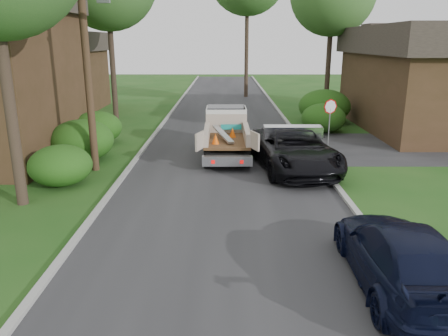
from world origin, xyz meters
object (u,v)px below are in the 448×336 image
house_left_far (52,70)px  navy_suv (402,256)px  utility_pole (85,43)px  flatbed_truck (226,129)px  house_right (442,77)px  black_pickup (294,149)px  stop_sign (330,113)px

house_left_far → navy_suv: bearing=-56.5°
utility_pole → navy_suv: bearing=-44.4°
flatbed_truck → house_left_far: bearing=133.7°
house_right → navy_suv: 20.44m
flatbed_truck → navy_suv: bearing=-73.2°
utility_pole → flatbed_truck: size_ratio=1.80×
black_pickup → navy_suv: 9.30m
stop_sign → house_left_far: size_ratio=0.33×
house_right → flatbed_truck: house_right is taller
house_left_far → flatbed_truck: 19.52m
utility_pole → flatbed_truck: utility_pole is taller
black_pickup → navy_suv: black_pickup is taller
house_left_far → stop_sign: bearing=-34.8°
flatbed_truck → black_pickup: flatbed_truck is taller
utility_pole → flatbed_truck: (5.51, 3.08, -4.03)m
stop_sign → flatbed_truck: (-5.17, -0.94, -0.64)m
house_right → house_left_far: bearing=163.2°
house_left_far → flatbed_truck: house_left_far is taller
navy_suv → stop_sign: bearing=-94.5°
house_right → black_pickup: house_right is taller
utility_pole → flatbed_truck: bearing=29.2°
navy_suv → flatbed_truck: bearing=-71.2°
house_right → black_pickup: size_ratio=2.08×
house_right → flatbed_truck: (-12.97, -5.94, -2.02)m
black_pickup → navy_suv: bearing=-91.6°
stop_sign → utility_pole: (-10.68, -4.02, 3.40)m
utility_pole → house_left_far: 18.93m
stop_sign → flatbed_truck: 5.30m
house_left_far → navy_suv: house_left_far is taller
utility_pole → house_right: size_ratio=0.77×
house_left_far → house_right: size_ratio=0.58×
flatbed_truck → black_pickup: 4.05m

